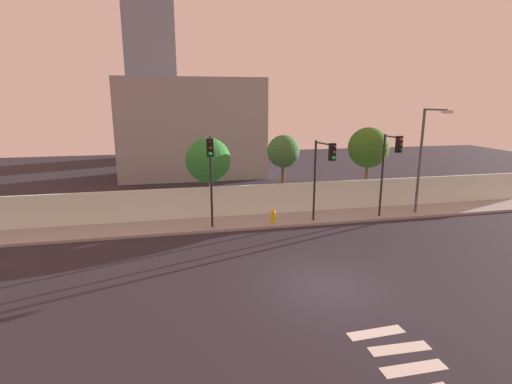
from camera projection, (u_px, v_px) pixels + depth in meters
The scene contains 14 objects.
ground_plane at pixel (326, 286), 14.97m from camera, with size 80.00×80.00×0.00m, color #27232C.
sidewalk at pixel (272, 221), 22.75m from camera, with size 36.00×2.40×0.15m, color gray.
perimeter_wall at pixel (267, 199), 23.75m from camera, with size 36.00×0.18×1.80m, color silver.
crosswalk_marking at pixel (400, 359), 10.73m from camera, with size 2.40×3.06×0.01m.
traffic_light_left at pixel (211, 164), 20.00m from camera, with size 0.36×1.35×4.91m.
traffic_light_center at pixel (391, 159), 22.01m from camera, with size 0.38×1.51×4.84m.
traffic_light_right at pixel (324, 165), 21.04m from camera, with size 0.57×1.80×4.57m.
street_lamp_curbside at pixel (424, 153), 23.07m from camera, with size 0.65×1.85×6.26m.
fire_hydrant at pixel (273, 216), 21.91m from camera, with size 0.44×0.26×0.79m.
roadside_tree_leftmost at pixel (208, 160), 23.97m from camera, with size 2.77×2.77×4.69m.
roadside_tree_midleft at pixel (283, 152), 24.87m from camera, with size 2.05×2.05×4.74m.
roadside_tree_midright at pixel (368, 148), 26.05m from camera, with size 2.69×2.69×5.15m.
low_building_distant at pixel (192, 128), 35.57m from camera, with size 12.74×6.00×8.73m, color gray.
tower_on_skyline at pixel (150, 40), 44.15m from camera, with size 5.49×5.00×26.85m, color slate.
Camera 1 is at (-5.53, -12.87, 6.91)m, focal length 27.58 mm.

